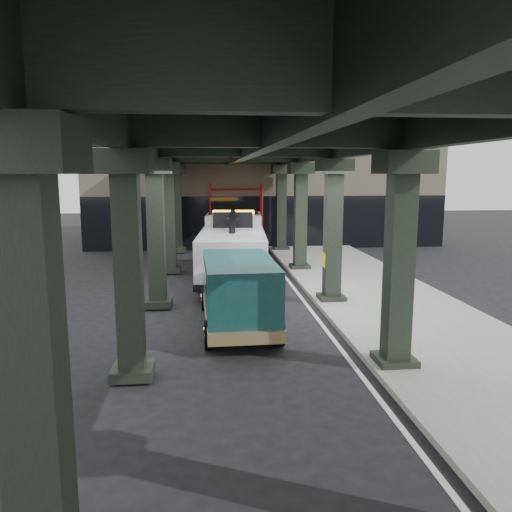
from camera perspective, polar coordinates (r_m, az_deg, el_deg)
ground at (r=15.49m, az=0.95°, el=-7.53°), size 90.00×90.00×0.00m
sidewalk at (r=18.38m, az=14.35°, el=-4.87°), size 5.00×40.00×0.15m
lane_stripe at (r=17.65m, az=5.72°, el=-5.44°), size 0.12×38.00×0.01m
viaduct at (r=16.80m, az=-1.19°, el=12.63°), size 7.40×32.00×6.40m
building at (r=34.92m, az=0.46°, el=8.54°), size 22.00×10.00×8.00m
scaffolding at (r=29.51m, az=-2.31°, el=4.70°), size 3.08×0.88×4.00m
tow_truck at (r=21.57m, az=-2.65°, el=1.22°), size 3.19×9.23×2.98m
towed_van at (r=14.57m, az=-2.06°, el=-3.99°), size 2.23×5.27×2.11m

